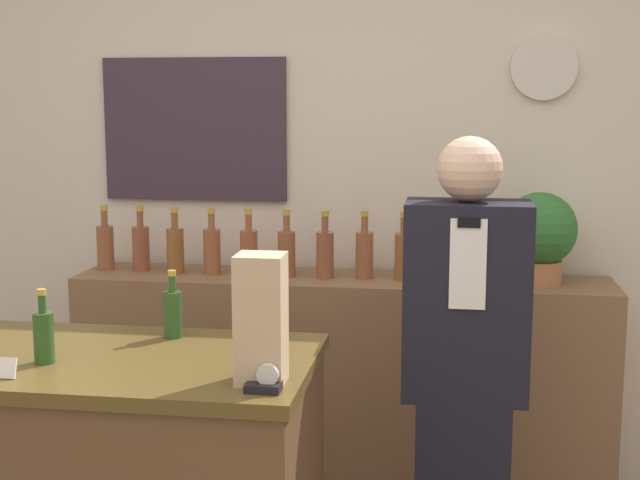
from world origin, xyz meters
TOP-DOWN VIEW (x-y plane):
  - back_wall at (-0.01, 2.00)m, footprint 5.20×0.09m
  - back_shelf at (0.10, 1.74)m, footprint 2.24×0.40m
  - shopkeeper at (0.61, 0.97)m, footprint 0.40×0.25m
  - potted_plant at (0.90, 1.74)m, footprint 0.30×0.30m
  - paper_bag at (0.07, 0.30)m, footprint 0.13×0.12m
  - tape_dispenser at (0.10, 0.23)m, footprint 0.09×0.06m
  - price_card_right at (-0.62, 0.23)m, footprint 0.09×0.02m
  - counter_bottle_1 at (-0.56, 0.38)m, footprint 0.06×0.06m
  - counter_bottle_2 at (-0.29, 0.69)m, footprint 0.06×0.06m
  - shelf_bottle_0 at (-0.94, 1.76)m, footprint 0.07×0.07m
  - shelf_bottle_1 at (-0.78, 1.75)m, footprint 0.07×0.07m
  - shelf_bottle_2 at (-0.62, 1.73)m, footprint 0.07×0.07m
  - shelf_bottle_3 at (-0.46, 1.73)m, footprint 0.07×0.07m
  - shelf_bottle_4 at (-0.29, 1.72)m, footprint 0.07×0.07m
  - shelf_bottle_5 at (-0.13, 1.72)m, footprint 0.07×0.07m
  - shelf_bottle_6 at (0.03, 1.72)m, footprint 0.07×0.07m
  - shelf_bottle_7 at (0.19, 1.74)m, footprint 0.07×0.07m
  - shelf_bottle_8 at (0.36, 1.74)m, footprint 0.07×0.07m
  - shelf_bottle_9 at (0.52, 1.74)m, footprint 0.07×0.07m
  - shelf_bottle_10 at (0.68, 1.74)m, footprint 0.07×0.07m

SIDE VIEW (x-z plane):
  - back_shelf at x=0.10m, z-range 0.00..0.97m
  - shopkeeper at x=0.61m, z-range 0.00..1.59m
  - tape_dispenser at x=0.10m, z-range 0.96..1.03m
  - price_card_right at x=-0.62m, z-range 0.98..1.03m
  - counter_bottle_1 at x=-0.56m, z-range 0.95..1.16m
  - counter_bottle_2 at x=-0.29m, z-range 0.95..1.16m
  - shelf_bottle_0 at x=-0.94m, z-range 0.93..1.21m
  - shelf_bottle_1 at x=-0.78m, z-range 0.93..1.21m
  - shelf_bottle_2 at x=-0.62m, z-range 0.93..1.21m
  - shelf_bottle_3 at x=-0.46m, z-range 0.93..1.21m
  - shelf_bottle_4 at x=-0.29m, z-range 0.93..1.21m
  - shelf_bottle_5 at x=-0.13m, z-range 0.93..1.21m
  - shelf_bottle_6 at x=0.03m, z-range 0.93..1.21m
  - shelf_bottle_7 at x=0.19m, z-range 0.93..1.21m
  - shelf_bottle_8 at x=0.36m, z-range 0.93..1.21m
  - shelf_bottle_9 at x=0.52m, z-range 0.93..1.21m
  - shelf_bottle_10 at x=0.68m, z-range 0.93..1.21m
  - paper_bag at x=0.07m, z-range 0.98..1.32m
  - potted_plant at x=0.90m, z-range 0.98..1.36m
  - back_wall at x=-0.01m, z-range 0.00..2.70m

